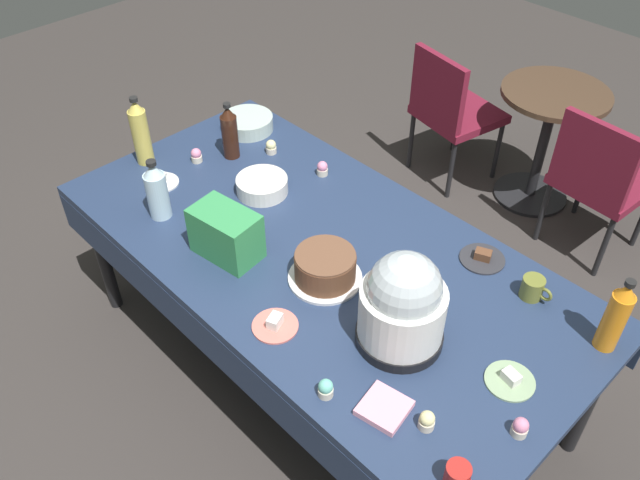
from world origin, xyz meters
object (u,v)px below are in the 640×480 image
at_px(maroon_chair_right, 600,176).
at_px(soda_bottle_cola, 230,132).
at_px(dessert_plate_sage, 510,380).
at_px(cupcake_cocoa, 196,155).
at_px(cupcake_lemon, 520,427).
at_px(coffee_mug_olive, 533,288).
at_px(cupcake_berry, 326,389).
at_px(potluck_table, 320,261).
at_px(soda_bottle_orange_juice, 616,317).
at_px(slow_cooker, 403,305).
at_px(cupcake_rose, 427,421).
at_px(soda_carton, 226,234).
at_px(frosted_layer_cake, 325,267).
at_px(maroon_chair_left, 451,108).
at_px(cupcake_mint, 322,169).
at_px(coffee_mug_red, 458,477).
at_px(dessert_plate_coral, 275,324).
at_px(soda_bottle_water, 157,191).
at_px(glass_salad_bowl, 248,123).
at_px(ceramic_snack_bowl, 262,186).
at_px(cupcake_vanilla, 271,147).
at_px(dessert_plate_white, 162,181).
at_px(dessert_plate_charcoal, 482,258).
at_px(soda_bottle_ginger_ale, 140,133).
at_px(round_cafe_table, 548,126).

bearing_deg(maroon_chair_right, soda_bottle_cola, -128.06).
relative_size(dessert_plate_sage, cupcake_cocoa, 2.42).
distance_m(cupcake_lemon, coffee_mug_olive, 0.59).
bearing_deg(cupcake_berry, potluck_table, 137.50).
relative_size(cupcake_cocoa, soda_bottle_orange_juice, 0.22).
xyz_separation_m(slow_cooker, soda_bottle_orange_juice, (0.50, 0.48, -0.03)).
xyz_separation_m(cupcake_rose, soda_carton, (-1.03, 0.05, 0.07)).
bearing_deg(frosted_layer_cake, maroon_chair_left, 111.94).
bearing_deg(potluck_table, maroon_chair_left, 109.15).
height_order(slow_cooker, coffee_mug_olive, slow_cooker).
xyz_separation_m(slow_cooker, cupcake_mint, (-0.87, 0.48, -0.14)).
xyz_separation_m(slow_cooker, coffee_mug_red, (0.46, -0.29, -0.13)).
distance_m(slow_cooker, dessert_plate_coral, 0.46).
bearing_deg(cupcake_lemon, frosted_layer_cake, 177.30).
height_order(soda_bottle_water, maroon_chair_left, soda_bottle_water).
distance_m(cupcake_mint, soda_carton, 0.64).
xyz_separation_m(glass_salad_bowl, cupcake_cocoa, (0.05, -0.35, -0.00)).
bearing_deg(cupcake_cocoa, ceramic_snack_bowl, 9.60).
distance_m(dessert_plate_coral, cupcake_vanilla, 1.08).
relative_size(cupcake_rose, cupcake_berry, 1.00).
relative_size(dessert_plate_coral, soda_bottle_water, 0.60).
distance_m(cupcake_rose, maroon_chair_left, 2.39).
bearing_deg(cupcake_rose, cupcake_lemon, 41.26).
bearing_deg(cupcake_vanilla, cupcake_lemon, -15.14).
relative_size(glass_salad_bowl, dessert_plate_coral, 1.52).
distance_m(frosted_layer_cake, maroon_chair_left, 1.89).
distance_m(slow_cooker, coffee_mug_red, 0.56).
height_order(soda_carton, maroon_chair_left, soda_carton).
bearing_deg(cupcake_lemon, soda_carton, -173.96).
height_order(frosted_layer_cake, slow_cooker, slow_cooker).
bearing_deg(dessert_plate_white, glass_salad_bowl, 98.40).
xyz_separation_m(dessert_plate_charcoal, cupcake_lemon, (0.53, -0.55, 0.02)).
bearing_deg(soda_bottle_orange_juice, cupcake_rose, -107.60).
relative_size(dessert_plate_coral, soda_bottle_orange_juice, 0.54).
height_order(ceramic_snack_bowl, soda_bottle_water, soda_bottle_water).
bearing_deg(cupcake_vanilla, soda_bottle_ginger_ale, -126.89).
relative_size(glass_salad_bowl, maroon_chair_left, 0.29).
xyz_separation_m(cupcake_lemon, soda_bottle_ginger_ale, (-2.00, -0.02, 0.12)).
bearing_deg(cupcake_mint, frosted_layer_cake, -43.26).
relative_size(dessert_plate_coral, cupcake_berry, 2.42).
distance_m(dessert_plate_charcoal, soda_bottle_ginger_ale, 1.58).
height_order(potluck_table, cupcake_lemon, cupcake_lemon).
height_order(potluck_table, glass_salad_bowl, glass_salad_bowl).
distance_m(dessert_plate_coral, soda_bottle_water, 0.80).
bearing_deg(coffee_mug_red, slow_cooker, 148.14).
xyz_separation_m(potluck_table, ceramic_snack_bowl, (-0.44, 0.08, 0.10)).
xyz_separation_m(dessert_plate_charcoal, soda_bottle_ginger_ale, (-1.47, -0.57, 0.14)).
xyz_separation_m(coffee_mug_olive, maroon_chair_left, (-1.28, 1.25, -0.30)).
bearing_deg(round_cafe_table, coffee_mug_red, -65.59).
height_order(slow_cooker, soda_bottle_water, slow_cooker).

